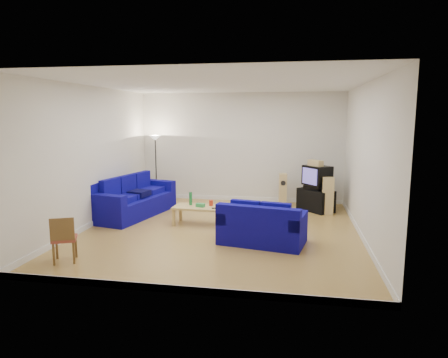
% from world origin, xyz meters
% --- Properties ---
extents(room, '(6.01, 6.51, 3.21)m').
position_xyz_m(room, '(0.00, 0.00, 1.54)').
color(room, brown).
rests_on(room, ground).
extents(sofa_three_seat, '(1.58, 2.66, 0.96)m').
position_xyz_m(sofa_three_seat, '(-2.52, 0.99, 0.36)').
color(sofa_three_seat, '#060254').
rests_on(sofa_three_seat, ground).
extents(sofa_loveseat, '(1.80, 1.22, 0.83)m').
position_xyz_m(sofa_loveseat, '(0.97, -0.78, 0.31)').
color(sofa_loveseat, '#060254').
rests_on(sofa_loveseat, ground).
extents(coffee_table, '(1.22, 0.65, 0.44)m').
position_xyz_m(coffee_table, '(-0.59, 0.40, 0.38)').
color(coffee_table, tan).
rests_on(coffee_table, ground).
extents(bottle, '(0.08, 0.08, 0.31)m').
position_xyz_m(bottle, '(-0.82, 0.50, 0.59)').
color(bottle, '#197233').
rests_on(bottle, coffee_table).
extents(tissue_box, '(0.22, 0.15, 0.08)m').
position_xyz_m(tissue_box, '(-0.55, 0.35, 0.48)').
color(tissue_box, green).
rests_on(tissue_box, coffee_table).
extents(red_canister, '(0.11, 0.11, 0.13)m').
position_xyz_m(red_canister, '(-0.33, 0.52, 0.50)').
color(red_canister, red).
rests_on(red_canister, coffee_table).
extents(remote, '(0.16, 0.09, 0.02)m').
position_xyz_m(remote, '(-0.18, 0.24, 0.45)').
color(remote, black).
rests_on(remote, coffee_table).
extents(tv_stand, '(1.03, 1.06, 0.58)m').
position_xyz_m(tv_stand, '(2.17, 2.28, 0.29)').
color(tv_stand, black).
rests_on(tv_stand, ground).
extents(av_receiver, '(0.60, 0.57, 0.11)m').
position_xyz_m(av_receiver, '(2.12, 2.32, 0.64)').
color(av_receiver, black).
rests_on(av_receiver, tv_stand).
extents(television, '(0.82, 0.85, 0.53)m').
position_xyz_m(television, '(2.18, 2.31, 0.95)').
color(television, black).
rests_on(television, av_receiver).
extents(centre_speaker, '(0.41, 0.45, 0.15)m').
position_xyz_m(centre_speaker, '(2.13, 2.26, 1.29)').
color(centre_speaker, tan).
rests_on(centre_speaker, television).
extents(speaker_left, '(0.24, 0.30, 0.93)m').
position_xyz_m(speaker_left, '(1.28, 2.70, 0.47)').
color(speaker_left, tan).
rests_on(speaker_left, ground).
extents(speaker_right, '(0.31, 0.23, 0.97)m').
position_xyz_m(speaker_right, '(2.45, 1.94, 0.49)').
color(speaker_right, tan).
rests_on(speaker_right, ground).
extents(floor_lamp, '(0.34, 0.34, 1.97)m').
position_xyz_m(floor_lamp, '(-2.45, 2.70, 1.62)').
color(floor_lamp, black).
rests_on(floor_lamp, ground).
extents(dining_chair, '(0.52, 0.52, 0.82)m').
position_xyz_m(dining_chair, '(-2.32, -2.41, 0.46)').
color(dining_chair, brown).
rests_on(dining_chair, ground).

